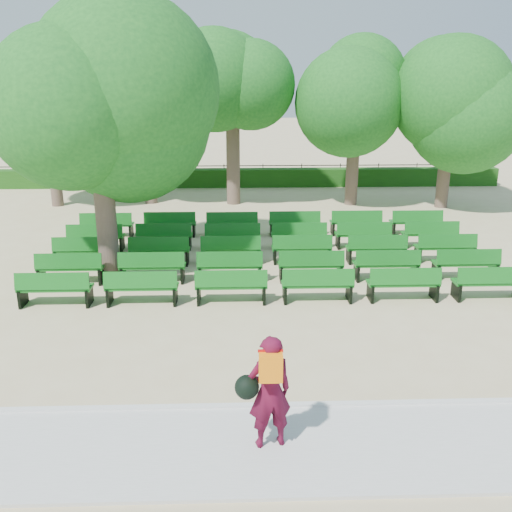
% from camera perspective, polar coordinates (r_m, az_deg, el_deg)
% --- Properties ---
extents(ground, '(120.00, 120.00, 0.00)m').
position_cam_1_polar(ground, '(15.85, -0.58, -2.68)').
color(ground, '#C7B384').
extents(paving, '(30.00, 2.20, 0.06)m').
position_cam_1_polar(paving, '(9.28, 0.57, -18.77)').
color(paving, silver).
rests_on(paving, ground).
extents(curb, '(30.00, 0.12, 0.10)m').
position_cam_1_polar(curb, '(10.22, 0.28, -14.83)').
color(curb, silver).
rests_on(curb, ground).
extents(hedge, '(26.00, 0.70, 0.90)m').
position_cam_1_polar(hedge, '(29.29, -1.24, 7.83)').
color(hedge, '#1D5014').
rests_on(hedge, ground).
extents(fence, '(26.00, 0.10, 1.02)m').
position_cam_1_polar(fence, '(29.77, -1.25, 7.11)').
color(fence, black).
rests_on(fence, ground).
extents(tree_line, '(21.80, 6.80, 7.04)m').
position_cam_1_polar(tree_line, '(25.46, -1.12, 5.26)').
color(tree_line, '#1D671E').
rests_on(tree_line, ground).
extents(bench_array, '(1.84, 0.69, 1.14)m').
position_cam_1_polar(bench_array, '(17.46, 1.11, -0.39)').
color(bench_array, '#116419').
rests_on(bench_array, ground).
extents(tree_among, '(5.29, 5.29, 7.07)m').
position_cam_1_polar(tree_among, '(15.79, -15.62, 13.99)').
color(tree_among, brown).
rests_on(tree_among, ground).
extents(person, '(0.91, 0.59, 1.84)m').
position_cam_1_polar(person, '(8.80, 1.19, -13.30)').
color(person, '#4C0A21').
rests_on(person, ground).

